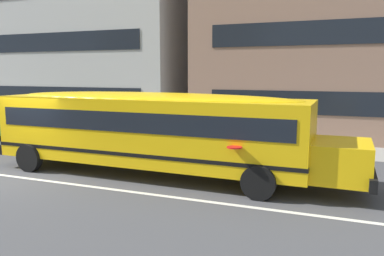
% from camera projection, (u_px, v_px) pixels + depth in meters
% --- Properties ---
extents(ground_plane, '(400.00, 400.00, 0.00)m').
position_uv_depth(ground_plane, '(15.00, 177.00, 12.40)').
color(ground_plane, '#424244').
extents(sidewalk_far, '(120.00, 3.00, 0.01)m').
position_uv_depth(sidewalk_far, '(139.00, 137.00, 19.87)').
color(sidewalk_far, gray).
rests_on(sidewalk_far, ground_plane).
extents(lane_centreline, '(110.00, 0.16, 0.01)m').
position_uv_depth(lane_centreline, '(15.00, 177.00, 12.40)').
color(lane_centreline, silver).
rests_on(lane_centreline, ground_plane).
extents(school_bus, '(12.10, 2.93, 2.70)m').
position_uv_depth(school_bus, '(154.00, 127.00, 12.39)').
color(school_bus, yellow).
rests_on(school_bus, ground_plane).
extents(parked_car_green_by_hydrant, '(3.93, 1.94, 1.64)m').
position_uv_depth(parked_car_green_by_hydrant, '(8.00, 122.00, 19.45)').
color(parked_car_green_by_hydrant, '#236038').
rests_on(parked_car_green_by_hydrant, ground_plane).
extents(apartment_block_far_left, '(15.02, 9.77, 16.50)m').
position_uv_depth(apartment_block_far_left, '(94.00, 2.00, 27.08)').
color(apartment_block_far_left, '#B7B7B2').
rests_on(apartment_block_far_left, ground_plane).
extents(apartment_block_far_centre, '(16.68, 9.38, 13.30)m').
position_uv_depth(apartment_block_far_centre, '(363.00, 10.00, 20.80)').
color(apartment_block_far_centre, '#93705B').
rests_on(apartment_block_far_centre, ground_plane).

